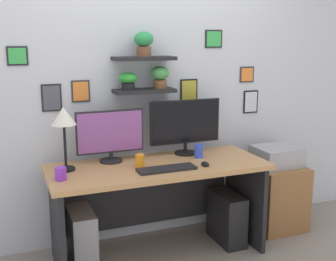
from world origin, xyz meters
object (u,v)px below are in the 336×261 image
(computer_mouse, at_px, (205,164))
(computer_tower_left, at_px, (82,236))
(desk_lamp, at_px, (64,121))
(monitor_left, at_px, (110,135))
(coffee_mug, at_px, (61,174))
(computer_tower_right, at_px, (226,217))
(keyboard, at_px, (167,169))
(water_cup, at_px, (199,151))
(drawer_cabinet, at_px, (274,196))
(printer, at_px, (276,156))
(monitor_right, at_px, (185,124))
(pen_cup, at_px, (140,161))
(desk, at_px, (156,188))

(computer_mouse, xyz_separation_m, computer_tower_left, (-0.92, 0.26, -0.55))
(computer_mouse, relative_size, desk_lamp, 0.19)
(computer_mouse, bearing_deg, monitor_left, 149.27)
(coffee_mug, bearing_deg, computer_tower_left, 52.41)
(monitor_left, relative_size, computer_tower_right, 1.24)
(computer_mouse, distance_m, desk_lamp, 1.10)
(keyboard, bearing_deg, water_cup, 31.16)
(computer_mouse, relative_size, water_cup, 0.82)
(drawer_cabinet, height_order, printer, printer)
(drawer_cabinet, bearing_deg, coffee_mug, -173.43)
(printer, bearing_deg, computer_mouse, -161.68)
(monitor_right, distance_m, computer_tower_left, 1.21)
(monitor_right, distance_m, pen_cup, 0.57)
(drawer_cabinet, relative_size, computer_tower_left, 1.38)
(monitor_right, xyz_separation_m, desk_lamp, (-1.00, -0.11, 0.12))
(computer_mouse, xyz_separation_m, computer_tower_right, (0.29, 0.17, -0.55))
(keyboard, distance_m, pen_cup, 0.22)
(monitor_right, relative_size, keyboard, 1.40)
(monitor_right, distance_m, drawer_cabinet, 1.11)
(computer_mouse, bearing_deg, keyboard, 179.12)
(keyboard, distance_m, desk_lamp, 0.82)
(monitor_right, height_order, desk_lamp, desk_lamp)
(pen_cup, bearing_deg, desk, 26.01)
(coffee_mug, height_order, water_cup, water_cup)
(monitor_right, xyz_separation_m, pen_cup, (-0.47, -0.24, -0.20))
(pen_cup, relative_size, drawer_cabinet, 0.17)
(monitor_left, bearing_deg, desk_lamp, -163.40)
(monitor_right, height_order, water_cup, monitor_right)
(desk, distance_m, printer, 1.18)
(printer, bearing_deg, desk, -176.92)
(keyboard, distance_m, computer_mouse, 0.31)
(monitor_right, distance_m, desk_lamp, 1.02)
(computer_mouse, xyz_separation_m, water_cup, (0.05, 0.23, 0.04))
(monitor_right, height_order, keyboard, monitor_right)
(water_cup, height_order, computer_tower_left, water_cup)
(monitor_right, bearing_deg, desk, -153.15)
(computer_mouse, distance_m, printer, 0.90)
(keyboard, distance_m, coffee_mug, 0.76)
(computer_mouse, height_order, pen_cup, pen_cup)
(coffee_mug, distance_m, computer_tower_right, 1.49)
(desk, height_order, desk_lamp, desk_lamp)
(pen_cup, xyz_separation_m, computer_tower_right, (0.77, 0.02, -0.59))
(desk, height_order, computer_mouse, computer_mouse)
(computer_mouse, distance_m, pen_cup, 0.50)
(desk_lamp, bearing_deg, computer_mouse, -15.15)
(computer_tower_left, bearing_deg, keyboard, -23.34)
(coffee_mug, height_order, computer_tower_right, coffee_mug)
(drawer_cabinet, xyz_separation_m, computer_tower_right, (-0.56, -0.12, -0.08))
(keyboard, xyz_separation_m, computer_mouse, (0.31, -0.00, 0.01))
(desk, height_order, computer_tower_left, desk)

